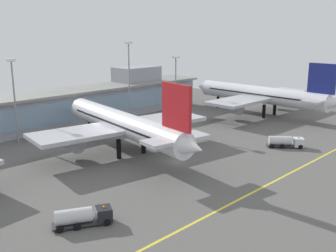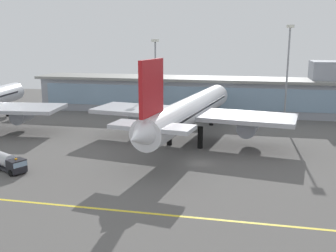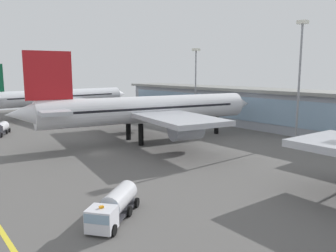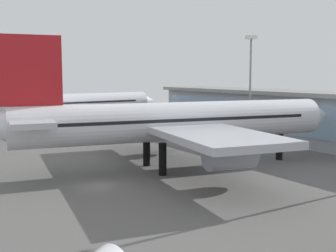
# 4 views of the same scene
# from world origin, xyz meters

# --- Properties ---
(ground_plane) EXTENTS (180.00, 180.00, 0.00)m
(ground_plane) POSITION_xyz_m (0.00, 0.00, 0.00)
(ground_plane) COLOR #5B5956
(airliner_near_left) EXTENTS (47.14, 58.07, 17.62)m
(airliner_near_left) POSITION_xyz_m (-58.30, 13.13, 6.42)
(airliner_near_left) COLOR black
(airliner_near_left) RESTS_ON ground
(airliner_near_right) EXTENTS (45.18, 57.42, 19.05)m
(airliner_near_right) POSITION_xyz_m (-3.88, 14.03, 6.96)
(airliner_near_right) COLOR black
(airliner_near_right) RESTS_ON ground
(apron_light_mast_west) EXTENTS (1.80, 1.80, 21.96)m
(apron_light_mast_west) POSITION_xyz_m (-18.01, 40.94, 14.53)
(apron_light_mast_west) COLOR gray
(apron_light_mast_west) RESTS_ON ground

